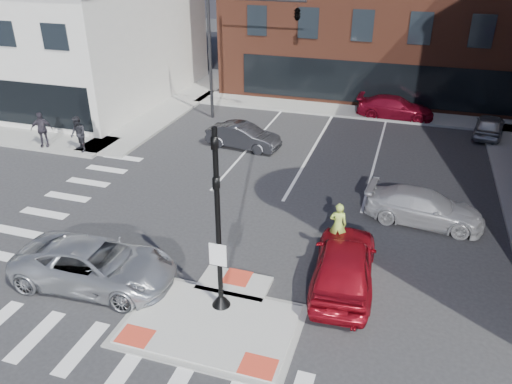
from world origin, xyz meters
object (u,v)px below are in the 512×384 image
(red_sedan, at_px, (344,263))
(bg_car_silver, at_px, (490,125))
(bg_car_dark, at_px, (243,136))
(bg_car_red, at_px, (395,108))
(white_pickup, at_px, (424,207))
(cyclist, at_px, (337,238))
(silver_suv, at_px, (95,264))
(pedestrian_b, at_px, (42,129))
(pedestrian_a, at_px, (78,134))

(red_sedan, distance_m, bg_car_silver, 18.00)
(bg_car_dark, distance_m, bg_car_red, 11.09)
(white_pickup, bearing_deg, bg_car_red, 14.07)
(white_pickup, height_order, bg_car_dark, white_pickup)
(bg_car_dark, height_order, cyclist, cyclist)
(red_sedan, height_order, white_pickup, red_sedan)
(white_pickup, bearing_deg, silver_suv, 131.63)
(bg_car_dark, height_order, bg_car_red, bg_car_red)
(silver_suv, bearing_deg, bg_car_red, -25.01)
(bg_car_dark, height_order, pedestrian_b, pedestrian_b)
(red_sedan, distance_m, pedestrian_a, 17.09)
(bg_car_red, height_order, pedestrian_a, pedestrian_a)
(cyclist, bearing_deg, silver_suv, 20.84)
(bg_car_silver, height_order, cyclist, cyclist)
(white_pickup, xyz_separation_m, cyclist, (-3.03, -3.49, 0.03))
(bg_car_dark, xyz_separation_m, bg_car_red, (7.74, 7.95, 0.02))
(silver_suv, height_order, bg_car_red, silver_suv)
(red_sedan, height_order, pedestrian_a, pedestrian_a)
(silver_suv, bearing_deg, white_pickup, -57.04)
(pedestrian_b, bearing_deg, red_sedan, -50.07)
(red_sedan, bearing_deg, white_pickup, -119.88)
(bg_car_dark, xyz_separation_m, pedestrian_b, (-10.56, -3.55, 0.45))
(silver_suv, height_order, pedestrian_b, pedestrian_b)
(silver_suv, relative_size, red_sedan, 1.10)
(silver_suv, xyz_separation_m, red_sedan, (8.00, 2.49, 0.09))
(cyclist, bearing_deg, pedestrian_b, -26.11)
(white_pickup, xyz_separation_m, bg_car_red, (-2.06, 13.49, 0.02))
(bg_car_silver, xyz_separation_m, bg_car_red, (-5.56, 1.74, 0.05))
(silver_suv, distance_m, pedestrian_b, 13.83)
(pedestrian_a, bearing_deg, pedestrian_b, -147.53)
(bg_car_dark, bearing_deg, pedestrian_b, 115.77)
(silver_suv, xyz_separation_m, bg_car_red, (8.44, 21.20, -0.06))
(red_sedan, xyz_separation_m, bg_car_red, (0.44, 18.70, -0.15))
(white_pickup, distance_m, bg_car_red, 13.65)
(bg_car_silver, bearing_deg, red_sedan, 79.90)
(cyclist, bearing_deg, white_pickup, -139.45)
(bg_car_dark, bearing_deg, bg_car_red, -37.05)
(bg_car_dark, bearing_deg, pedestrian_a, 120.60)
(white_pickup, height_order, bg_car_red, bg_car_red)
(pedestrian_a, bearing_deg, bg_car_red, 68.28)
(white_pickup, bearing_deg, bg_car_silver, -11.20)
(white_pickup, xyz_separation_m, pedestrian_b, (-20.36, 1.99, 0.45))
(bg_car_silver, bearing_deg, silver_suv, 63.64)
(bg_car_dark, distance_m, bg_car_silver, 14.68)
(silver_suv, xyz_separation_m, pedestrian_a, (-7.50, 9.70, 0.36))
(bg_car_dark, xyz_separation_m, pedestrian_a, (-8.20, -3.55, 0.44))
(bg_car_dark, distance_m, pedestrian_b, 11.15)
(bg_car_red, bearing_deg, white_pickup, -170.26)
(bg_car_red, bearing_deg, red_sedan, 179.72)
(cyclist, relative_size, pedestrian_b, 1.09)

